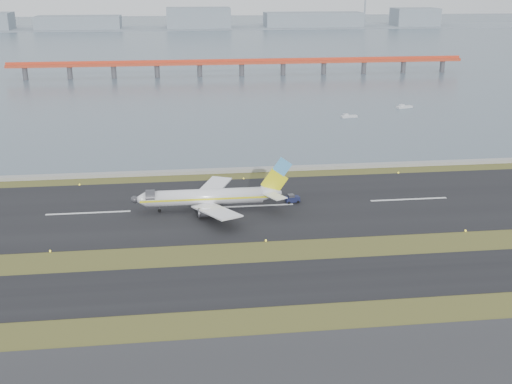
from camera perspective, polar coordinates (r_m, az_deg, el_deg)
ground at (r=131.23m, az=1.34°, el=-5.70°), size 1000.00×1000.00×0.00m
taxiway_strip at (r=120.50m, az=2.18°, el=-8.00°), size 1000.00×18.00×0.10m
runway_strip at (r=158.79m, az=-0.24°, el=-1.26°), size 1000.00×45.00×0.10m
seawall at (r=186.98m, az=-1.35°, el=1.97°), size 1000.00×2.50×1.00m
bay_water at (r=581.07m, az=-5.49°, el=13.17°), size 1400.00×800.00×1.30m
red_pier at (r=373.16m, az=-1.28°, el=11.39°), size 260.00×5.00×10.20m
far_shoreline at (r=740.51m, az=-4.85°, el=14.81°), size 1400.00×80.00×60.50m
airliner at (r=155.45m, az=-4.02°, el=-0.42°), size 38.52×32.89×12.80m
pushback_tug at (r=161.18m, az=3.24°, el=-0.60°), size 3.67×2.43×2.21m
workboat_near at (r=263.33m, az=8.22°, el=6.68°), size 6.89×3.15×1.61m
workboat_far at (r=287.27m, az=13.01°, el=7.39°), size 7.49×4.02×1.74m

